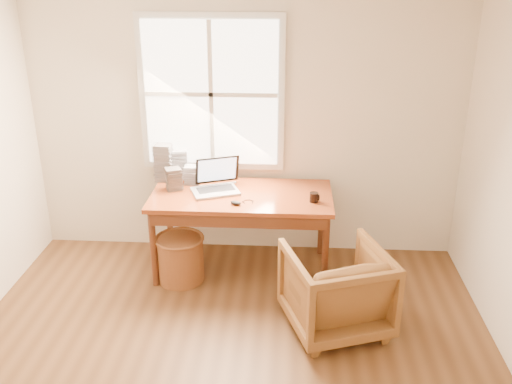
# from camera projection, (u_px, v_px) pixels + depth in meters

# --- Properties ---
(room_shell) EXTENTS (4.04, 4.54, 2.64)m
(room_shell) POSITION_uv_depth(u_px,v_px,m) (213.00, 212.00, 3.32)
(room_shell) COLOR brown
(room_shell) RESTS_ON ground
(desk) EXTENTS (1.60, 0.80, 0.04)m
(desk) POSITION_uv_depth(u_px,v_px,m) (242.00, 196.00, 5.05)
(desk) COLOR brown
(desk) RESTS_ON room_shell
(armchair) EXTENTS (0.92, 0.94, 0.68)m
(armchair) POSITION_uv_depth(u_px,v_px,m) (336.00, 289.00, 4.36)
(armchair) COLOR brown
(armchair) RESTS_ON room_shell
(wicker_stool) EXTENTS (0.47, 0.47, 0.41)m
(wicker_stool) POSITION_uv_depth(u_px,v_px,m) (180.00, 259.00, 5.07)
(wicker_stool) COLOR brown
(wicker_stool) RESTS_ON room_shell
(laptop) EXTENTS (0.49, 0.51, 0.28)m
(laptop) POSITION_uv_depth(u_px,v_px,m) (215.00, 178.00, 5.02)
(laptop) COLOR #A9ACB0
(laptop) RESTS_ON desk
(mouse) EXTENTS (0.11, 0.09, 0.03)m
(mouse) POSITION_uv_depth(u_px,v_px,m) (236.00, 203.00, 4.82)
(mouse) COLOR black
(mouse) RESTS_ON desk
(coffee_mug) EXTENTS (0.09, 0.09, 0.08)m
(coffee_mug) POSITION_uv_depth(u_px,v_px,m) (314.00, 197.00, 4.87)
(coffee_mug) COLOR black
(coffee_mug) RESTS_ON desk
(cd_stack_a) EXTENTS (0.17, 0.15, 0.28)m
(cd_stack_a) POSITION_uv_depth(u_px,v_px,m) (180.00, 164.00, 5.36)
(cd_stack_a) COLOR silver
(cd_stack_a) RESTS_ON desk
(cd_stack_b) EXTENTS (0.17, 0.16, 0.20)m
(cd_stack_b) POSITION_uv_depth(u_px,v_px,m) (174.00, 179.00, 5.11)
(cd_stack_b) COLOR #25252A
(cd_stack_b) RESTS_ON desk
(cd_stack_c) EXTENTS (0.16, 0.15, 0.35)m
(cd_stack_c) POSITION_uv_depth(u_px,v_px,m) (164.00, 162.00, 5.30)
(cd_stack_c) COLOR #A4A2B0
(cd_stack_c) RESTS_ON desk
(cd_stack_d) EXTENTS (0.14, 0.12, 0.17)m
(cd_stack_d) POSITION_uv_depth(u_px,v_px,m) (192.00, 174.00, 5.25)
(cd_stack_d) COLOR silver
(cd_stack_d) RESTS_ON desk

